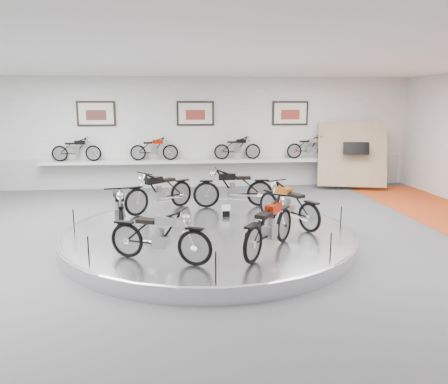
{
  "coord_description": "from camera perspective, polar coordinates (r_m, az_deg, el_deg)",
  "views": [
    {
      "loc": [
        -0.66,
        -9.05,
        3.04
      ],
      "look_at": [
        0.36,
        0.6,
        1.08
      ],
      "focal_mm": 35.0,
      "sensor_mm": 36.0,
      "label": 1
    }
  ],
  "objects": [
    {
      "name": "bike_f",
      "position": [
        8.21,
        5.98,
        -4.33
      ],
      "size": [
        1.54,
        1.8,
        1.04
      ],
      "primitive_type": null,
      "rotation": [
        0.0,
        0.0,
        7.23
      ],
      "color": "#941501",
      "rests_on": "display_platform"
    },
    {
      "name": "poster_left",
      "position": [
        16.26,
        -16.36,
        9.79
      ],
      "size": [
        1.35,
        0.06,
        0.88
      ],
      "primitive_type": "cube",
      "color": "#F0EACE",
      "rests_on": "wall_back"
    },
    {
      "name": "wall_back",
      "position": [
        16.09,
        -3.73,
        7.71
      ],
      "size": [
        16.0,
        0.0,
        16.0
      ],
      "primitive_type": "plane",
      "rotation": [
        1.57,
        0.0,
        0.0
      ],
      "color": "white",
      "rests_on": "floor"
    },
    {
      "name": "poster_center",
      "position": [
        16.02,
        -3.75,
        10.2
      ],
      "size": [
        1.35,
        0.06,
        0.88
      ],
      "primitive_type": "cube",
      "color": "#F0EACE",
      "rests_on": "wall_back"
    },
    {
      "name": "bike_c",
      "position": [
        11.39,
        -8.41,
        0.13
      ],
      "size": [
        1.8,
        1.65,
        1.07
      ],
      "primitive_type": null,
      "rotation": [
        0.0,
        0.0,
        3.83
      ],
      "color": "black",
      "rests_on": "display_platform"
    },
    {
      "name": "shelf_bike_b",
      "position": [
        15.85,
        -9.1,
        5.42
      ],
      "size": [
        1.22,
        0.43,
        0.73
      ],
      "primitive_type": null,
      "color": "#941501",
      "rests_on": "shelf"
    },
    {
      "name": "display_panel",
      "position": [
        16.49,
        16.36,
        4.75
      ],
      "size": [
        2.56,
        1.52,
        2.3
      ],
      "primitive_type": "cube",
      "rotation": [
        -0.35,
        0.0,
        -0.26
      ],
      "color": "tan",
      "rests_on": "floor"
    },
    {
      "name": "display_platform",
      "position": [
        9.81,
        -1.94,
        -5.72
      ],
      "size": [
        6.4,
        6.4,
        0.3
      ],
      "primitive_type": "cylinder",
      "color": "silver",
      "rests_on": "floor"
    },
    {
      "name": "bike_a",
      "position": [
        10.06,
        8.39,
        -1.54
      ],
      "size": [
        1.34,
        1.79,
        1.01
      ],
      "primitive_type": null,
      "rotation": [
        0.0,
        0.0,
        2.06
      ],
      "color": "#AF5814",
      "rests_on": "display_platform"
    },
    {
      "name": "floor",
      "position": [
        9.57,
        -1.8,
        -7.1
      ],
      "size": [
        16.0,
        16.0,
        0.0
      ],
      "primitive_type": "plane",
      "color": "#545457",
      "rests_on": "ground"
    },
    {
      "name": "bike_d",
      "position": [
        9.79,
        -13.53,
        -1.96
      ],
      "size": [
        0.94,
        1.87,
        1.05
      ],
      "primitive_type": null,
      "rotation": [
        0.0,
        0.0,
        4.89
      ],
      "color": "black",
      "rests_on": "display_platform"
    },
    {
      "name": "poster_right",
      "position": [
        16.54,
        8.65,
        10.14
      ],
      "size": [
        1.35,
        0.06,
        0.88
      ],
      "primitive_type": "cube",
      "color": "#F0EACE",
      "rests_on": "wall_back"
    },
    {
      "name": "shelf_bike_a",
      "position": [
        16.22,
        -18.7,
        5.09
      ],
      "size": [
        1.22,
        0.43,
        0.73
      ],
      "primitive_type": null,
      "color": "black",
      "rests_on": "shelf"
    },
    {
      "name": "dado_band",
      "position": [
        16.23,
        -3.66,
        2.59
      ],
      "size": [
        15.68,
        0.04,
        1.1
      ],
      "primitive_type": "cube",
      "color": "#BCBCBA",
      "rests_on": "floor"
    },
    {
      "name": "platform_rim",
      "position": [
        9.77,
        -1.94,
        -5.04
      ],
      "size": [
        6.4,
        6.4,
        0.1
      ],
      "primitive_type": "torus",
      "color": "#B2B2BA",
      "rests_on": "display_platform"
    },
    {
      "name": "wall_front",
      "position": [
        2.39,
        10.95,
        -14.68
      ],
      "size": [
        16.0,
        0.0,
        16.0
      ],
      "primitive_type": "plane",
      "rotation": [
        -1.57,
        0.0,
        0.0
      ],
      "color": "white",
      "rests_on": "floor"
    },
    {
      "name": "bike_e",
      "position": [
        7.76,
        -8.39,
        -5.57
      ],
      "size": [
        1.76,
        1.23,
        0.98
      ],
      "primitive_type": null,
      "rotation": [
        0.0,
        0.0,
        5.85
      ],
      "color": "#B7B7BC",
      "rests_on": "display_platform"
    },
    {
      "name": "shelf",
      "position": [
        15.89,
        -3.64,
        4.04
      ],
      "size": [
        11.0,
        0.55,
        0.1
      ],
      "primitive_type": "cube",
      "color": "silver",
      "rests_on": "wall_back"
    },
    {
      "name": "shelf_bike_c",
      "position": [
        15.98,
        1.75,
        5.6
      ],
      "size": [
        1.22,
        0.43,
        0.73
      ],
      "primitive_type": null,
      "color": "black",
      "rests_on": "shelf"
    },
    {
      "name": "bike_b",
      "position": [
        11.72,
        1.2,
        0.59
      ],
      "size": [
        1.83,
        0.66,
        1.07
      ],
      "primitive_type": null,
      "rotation": [
        0.0,
        0.0,
        3.15
      ],
      "color": "black",
      "rests_on": "display_platform"
    },
    {
      "name": "shelf_bike_d",
      "position": [
        16.56,
        11.1,
        5.6
      ],
      "size": [
        1.22,
        0.43,
        0.73
      ],
      "primitive_type": null,
      "color": "#B7B7BC",
      "rests_on": "shelf"
    },
    {
      "name": "ceiling",
      "position": [
        9.12,
        -1.97,
        17.46
      ],
      "size": [
        16.0,
        16.0,
        0.0
      ],
      "primitive_type": "plane",
      "rotation": [
        3.14,
        0.0,
        0.0
      ],
      "color": "white",
      "rests_on": "wall_back"
    }
  ]
}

